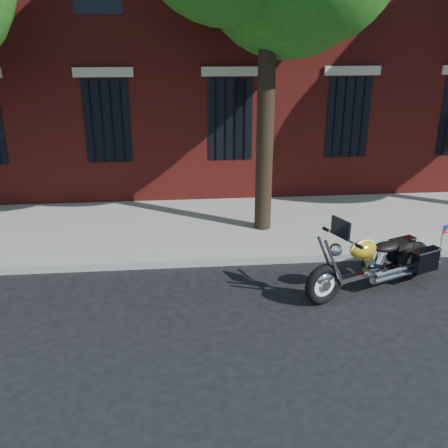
{
  "coord_description": "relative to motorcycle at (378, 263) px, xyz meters",
  "views": [
    {
      "loc": [
        -1.32,
        -7.34,
        4.15
      ],
      "look_at": [
        -0.56,
        0.8,
        1.06
      ],
      "focal_mm": 40.0,
      "sensor_mm": 36.0,
      "label": 1
    }
  ],
  "objects": [
    {
      "name": "ground",
      "position": [
        -2.05,
        -0.14,
        -0.49
      ],
      "size": [
        120.0,
        120.0,
        0.0
      ],
      "primitive_type": "plane",
      "color": "black",
      "rests_on": "ground"
    },
    {
      "name": "sidewalk",
      "position": [
        -2.05,
        3.12,
        -0.41
      ],
      "size": [
        40.0,
        3.6,
        0.15
      ],
      "primitive_type": "cube",
      "color": "gray",
      "rests_on": "ground"
    },
    {
      "name": "curb",
      "position": [
        -2.05,
        1.24,
        -0.41
      ],
      "size": [
        40.0,
        0.16,
        0.15
      ],
      "primitive_type": "cube",
      "color": "gray",
      "rests_on": "ground"
    },
    {
      "name": "motorcycle",
      "position": [
        0.0,
        0.0,
        0.0
      ],
      "size": [
        2.8,
        1.46,
        1.44
      ],
      "rotation": [
        0.0,
        0.0,
        0.39
      ],
      "color": "black",
      "rests_on": "ground"
    }
  ]
}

